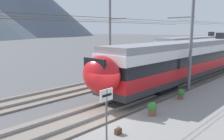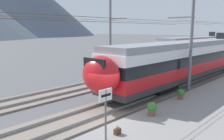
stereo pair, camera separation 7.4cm
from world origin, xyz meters
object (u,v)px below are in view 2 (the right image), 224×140
object	(u,v)px
train_near_platform	(202,56)
catenary_mast_far_side	(111,37)
handbag_near_sign	(117,131)
train_far_track	(201,47)
potted_plant_platform_edge	(181,93)
catenary_mast_mid	(190,38)
platform_sign	(106,103)
potted_plant_by_shelter	(152,108)

from	to	relation	value
train_near_platform	catenary_mast_far_side	bearing A→B (deg)	130.72
handbag_near_sign	train_near_platform	bearing A→B (deg)	10.97
train_far_track	potted_plant_platform_edge	size ratio (longest dim) A/B	35.27
catenary_mast_far_side	potted_plant_platform_edge	xyz separation A→B (m)	(-3.47, -9.72, -3.43)
catenary_mast_mid	platform_sign	bearing A→B (deg)	-172.11
catenary_mast_far_side	platform_sign	xyz separation A→B (m)	(-11.01, -10.25, -2.21)
catenary_mast_mid	handbag_near_sign	xyz separation A→B (m)	(-9.56, -1.41, -3.77)
train_far_track	platform_sign	world-z (taller)	train_far_track
train_near_platform	catenary_mast_mid	world-z (taller)	catenary_mast_mid
train_far_track	platform_sign	xyz separation A→B (m)	(-29.40, -8.48, -0.29)
catenary_mast_far_side	potted_plant_by_shelter	size ratio (longest dim) A/B	60.44
train_near_platform	potted_plant_by_shelter	world-z (taller)	train_near_platform
catenary_mast_mid	potted_plant_by_shelter	size ratio (longest dim) A/B	60.44
catenary_mast_far_side	platform_sign	world-z (taller)	catenary_mast_far_side
train_near_platform	train_far_track	bearing A→B (deg)	23.30
train_near_platform	potted_plant_by_shelter	size ratio (longest dim) A/B	40.99
catenary_mast_far_side	potted_plant_platform_edge	bearing A→B (deg)	-109.62
handbag_near_sign	potted_plant_by_shelter	bearing A→B (deg)	4.23
catenary_mast_mid	handbag_near_sign	size ratio (longest dim) A/B	112.66
train_far_track	handbag_near_sign	bearing A→B (deg)	-163.54
train_near_platform	handbag_near_sign	xyz separation A→B (m)	(-16.36, -3.17, -1.77)
catenary_mast_mid	platform_sign	size ratio (longest dim) A/B	20.26
potted_plant_by_shelter	handbag_near_sign	bearing A→B (deg)	-175.77
train_far_track	handbag_near_sign	distance (m)	29.94
train_near_platform	potted_plant_by_shelter	bearing A→B (deg)	-167.57
potted_plant_platform_edge	catenary_mast_far_side	bearing A→B (deg)	70.38
train_near_platform	platform_sign	bearing A→B (deg)	-169.45
potted_plant_by_shelter	catenary_mast_mid	bearing A→B (deg)	10.28
catenary_mast_mid	potted_plant_platform_edge	distance (m)	4.55
train_near_platform	handbag_near_sign	world-z (taller)	train_near_platform
train_far_track	catenary_mast_mid	bearing A→B (deg)	-159.73
platform_sign	potted_plant_platform_edge	xyz separation A→B (m)	(7.55, 0.53, -1.22)
platform_sign	potted_plant_by_shelter	world-z (taller)	platform_sign
train_far_track	catenary_mast_mid	xyz separation A→B (m)	(-19.10, -7.05, 2.01)
catenary_mast_far_side	handbag_near_sign	world-z (taller)	catenary_mast_far_side
catenary_mast_mid	potted_plant_by_shelter	distance (m)	7.55
train_near_platform	potted_plant_by_shelter	distance (m)	13.79
handbag_near_sign	potted_plant_platform_edge	distance (m)	6.83
handbag_near_sign	potted_plant_platform_edge	xyz separation A→B (m)	(6.81, 0.52, 0.26)
platform_sign	potted_plant_by_shelter	size ratio (longest dim) A/B	2.98
catenary_mast_mid	potted_plant_platform_edge	size ratio (longest dim) A/B	63.81
train_near_platform	potted_plant_by_shelter	xyz separation A→B (m)	(-13.38, -2.95, -1.50)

